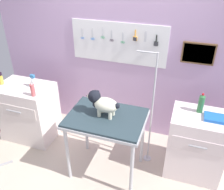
% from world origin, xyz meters
% --- Properties ---
extents(ground, '(4.40, 4.00, 0.04)m').
position_xyz_m(ground, '(0.00, 0.00, -0.02)').
color(ground, '#C4B3A0').
extents(rear_wall_panel, '(4.00, 0.11, 2.30)m').
position_xyz_m(rear_wall_panel, '(0.01, 1.28, 1.16)').
color(rear_wall_panel, '#BB99C0').
rests_on(rear_wall_panel, ground).
extents(grooming_table, '(0.94, 0.69, 0.88)m').
position_xyz_m(grooming_table, '(0.12, 0.27, 0.79)').
color(grooming_table, '#B7B7BC').
rests_on(grooming_table, ground).
extents(grooming_arm, '(0.30, 0.11, 1.62)m').
position_xyz_m(grooming_arm, '(0.60, 0.64, 0.75)').
color(grooming_arm, '#B7B7BC').
rests_on(grooming_arm, ground).
extents(dog, '(0.43, 0.22, 0.31)m').
position_xyz_m(dog, '(0.07, 0.30, 1.05)').
color(dog, beige).
rests_on(dog, grooming_table).
extents(counter_left, '(0.80, 0.58, 0.89)m').
position_xyz_m(counter_left, '(-1.27, 0.58, 0.45)').
color(counter_left, silver).
rests_on(counter_left, ground).
extents(cabinet_right, '(0.68, 0.54, 0.90)m').
position_xyz_m(cabinet_right, '(1.20, 0.62, 0.45)').
color(cabinet_right, silver).
rests_on(cabinet_right, ground).
extents(shampoo_bottle, '(0.06, 0.06, 0.19)m').
position_xyz_m(shampoo_bottle, '(-1.61, 0.54, 0.97)').
color(shampoo_bottle, gold).
rests_on(shampoo_bottle, counter_left).
extents(pump_bottle_white, '(0.07, 0.07, 0.19)m').
position_xyz_m(pump_bottle_white, '(-1.11, 0.62, 0.97)').
color(pump_bottle_white, white).
rests_on(pump_bottle_white, counter_left).
extents(spray_bottle_short, '(0.06, 0.06, 0.22)m').
position_xyz_m(spray_bottle_short, '(-0.97, 0.40, 0.98)').
color(spray_bottle_short, '#D25D60').
rests_on(spray_bottle_short, counter_left).
extents(soda_bottle, '(0.07, 0.07, 0.25)m').
position_xyz_m(soda_bottle, '(1.17, 0.71, 1.02)').
color(soda_bottle, '#2F713E').
rests_on(soda_bottle, cabinet_right).
extents(supply_tray, '(0.24, 0.18, 0.04)m').
position_xyz_m(supply_tray, '(1.34, 0.61, 0.92)').
color(supply_tray, blue).
rests_on(supply_tray, cabinet_right).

